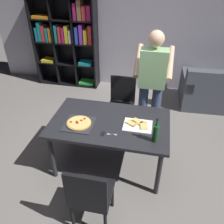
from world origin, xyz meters
The scene contains 11 objects.
ground_plane centered at (0.00, 0.00, 0.00)m, with size 12.00×12.00×0.00m, color gray.
back_wall centered at (0.00, 2.60, 1.40)m, with size 6.40×0.10×2.80m, color #BCB7C6.
dining_table centered at (0.00, 0.00, 0.67)m, with size 1.53×0.94×0.75m.
chair_near_camera centered at (0.00, -0.95, 0.51)m, with size 0.42×0.42×0.90m.
chair_far_side centered at (0.00, 0.95, 0.51)m, with size 0.42×0.42×0.90m.
bookshelf centered at (-1.47, 2.38, 1.04)m, with size 1.40×0.35×1.95m.
person_serving_pizza centered at (0.47, 0.73, 1.00)m, with size 0.55×0.54×1.75m.
pepperoni_pizza_on_tray centered at (-0.37, -0.14, 0.77)m, with size 0.37×0.37×0.04m.
pizza_slices_on_towel centered at (0.37, -0.01, 0.76)m, with size 0.36×0.28×0.03m.
wine_bottle centered at (0.59, -0.26, 0.87)m, with size 0.07×0.07×0.32m.
kitchen_scissors centered at (0.01, -0.26, 0.76)m, with size 0.19×0.09×0.01m.
Camera 1 is at (0.53, -2.37, 2.52)m, focal length 37.20 mm.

